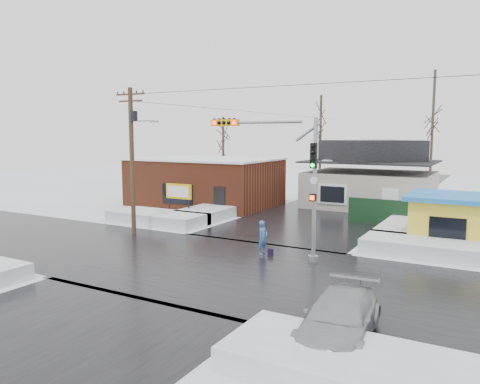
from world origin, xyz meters
The scene contains 21 objects.
ground centered at (0.00, 0.00, 0.00)m, with size 120.00×120.00×0.00m, color white.
road_ns centered at (0.00, 0.00, 0.01)m, with size 10.00×120.00×0.02m, color black.
road_ew centered at (0.00, 0.00, 0.01)m, with size 120.00×10.00×0.02m, color black.
snowbank_nw centered at (-9.00, 7.00, 0.40)m, with size 7.00×3.00×0.80m, color white.
snowbank_ne centered at (9.00, 7.00, 0.40)m, with size 7.00×3.00×0.80m, color white.
snowbank_se centered at (9.00, -7.00, 0.35)m, with size 7.00×3.00×0.70m, color white.
snowbank_nside_w centered at (-7.00, 12.00, 0.40)m, with size 3.00×8.00×0.80m, color white.
snowbank_nside_e centered at (7.00, 12.00, 0.40)m, with size 3.00×8.00×0.80m, color white.
traffic_signal centered at (2.43, 2.97, 4.54)m, with size 6.05×0.68×7.00m.
utility_pole centered at (-7.93, 3.50, 5.11)m, with size 3.15×0.44×9.00m.
brick_building centered at (-11.00, 15.99, 2.08)m, with size 12.20×8.20×4.12m.
marquee_sign centered at (-9.00, 9.49, 1.92)m, with size 2.20×0.21×2.55m.
house centered at (2.00, 22.00, 2.62)m, with size 10.40×8.40×5.76m.
kiosk centered at (9.50, 9.99, 1.46)m, with size 4.60×4.60×2.88m.
fence centered at (6.50, 14.00, 0.90)m, with size 8.00×0.12×1.80m, color black.
tree_far_left centered at (-4.00, 26.00, 7.95)m, with size 3.00×3.00×10.00m.
tree_far_mid centered at (6.00, 28.00, 9.54)m, with size 3.00×3.00×12.00m.
tree_far_west centered at (-14.00, 24.00, 6.36)m, with size 3.00×3.00×8.00m.
pedestrian centered at (1.24, 3.01, 0.88)m, with size 0.64×0.42×1.76m, color #3D5FAC.
car centered at (7.84, -5.00, 0.71)m, with size 1.98×4.87×1.41m, color #A5A7AD.
shopping_bag centered at (1.69, 2.97, 0.17)m, with size 0.28×0.12×0.35m, color black.
Camera 1 is at (11.84, -18.19, 6.20)m, focal length 35.00 mm.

